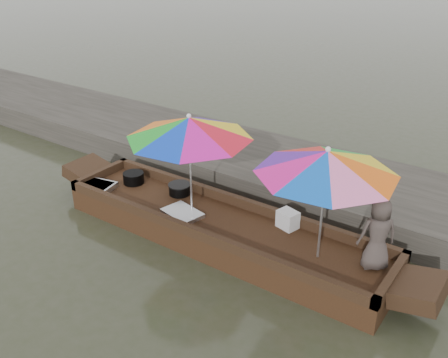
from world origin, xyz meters
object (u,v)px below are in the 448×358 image
Objects in this scene: supply_bag at (288,219)px; vendor at (378,234)px; cooking_pot at (134,178)px; tray_crayfish at (96,186)px; tray_scallop at (182,213)px; umbrella_bow at (190,165)px; charcoal_grill at (179,189)px; umbrella_stern at (323,205)px; boat_hull at (220,231)px.

vendor is (1.35, -0.22, 0.36)m from supply_bag.
cooking_pot is 0.60× the size of tray_crayfish.
tray_scallop is 0.32× the size of umbrella_bow.
supply_bag is (2.83, 0.23, 0.04)m from cooking_pot.
supply_bag is at bearing 2.93° from charcoal_grill.
umbrella_stern reaches higher than vendor.
umbrella_bow is 1.04× the size of umbrella_stern.
charcoal_grill reaches higher than tray_scallop.
umbrella_stern is (2.61, -0.32, 0.69)m from charcoal_grill.
tray_crayfish is 2.10× the size of supply_bag.
tray_crayfish reaches higher than tray_scallop.
vendor is (4.54, 0.53, 0.44)m from tray_crayfish.
cooking_pot is at bearing -39.31° from vendor.
boat_hull is 5.31× the size of vendor.
charcoal_grill is at bearing 162.92° from boat_hull.
vendor reaches higher than boat_hull.
cooking_pot reaches higher than charcoal_grill.
supply_bag reaches higher than cooking_pot.
tray_scallop is 0.60× the size of vendor.
umbrella_stern reaches higher than tray_scallop.
boat_hull is at bearing 8.09° from tray_crayfish.
vendor is at bearing 4.14° from umbrella_bow.
tray_crayfish is at bearing -166.85° from supply_bag.
umbrella_stern is at bearing 4.89° from tray_scallop.
boat_hull is 1.12m from charcoal_grill.
supply_bag is at bearing 16.37° from umbrella_bow.
umbrella_bow reaches higher than boat_hull.
charcoal_grill is at bearing 147.90° from umbrella_bow.
charcoal_grill is 0.92m from umbrella_bow.
cooking_pot is at bearing 172.44° from umbrella_bow.
cooking_pot is at bearing 164.89° from tray_scallop.
boat_hull is 8.82× the size of tray_crayfish.
boat_hull is 18.53× the size of supply_bag.
charcoal_grill is at bearing -177.07° from supply_bag.
tray_scallop is 0.69m from charcoal_grill.
supply_bag is 0.29× the size of vendor.
supply_bag is (0.89, 0.42, 0.30)m from boat_hull.
boat_hull is 2.33m from tray_crayfish.
cooking_pot is at bearing 176.95° from umbrella_stern.
tray_scallop is 1.72× the size of charcoal_grill.
tray_scallop is (-0.57, -0.18, 0.21)m from boat_hull.
charcoal_grill is 0.19× the size of umbrella_bow.
tray_crayfish is 3.95m from umbrella_stern.
vendor is at bearing 7.78° from tray_scallop.
supply_bag is 0.16× the size of umbrella_stern.
cooking_pot is 3.58m from umbrella_stern.
tray_crayfish is at bearing -171.91° from boat_hull.
umbrella_bow is at bearing 10.48° from tray_crayfish.
cooking_pot is 0.91m from charcoal_grill.
supply_bag is 0.15× the size of umbrella_bow.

